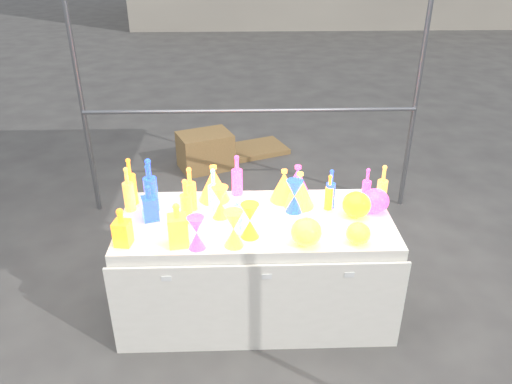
{
  "coord_description": "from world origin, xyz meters",
  "views": [
    {
      "loc": [
        -0.09,
        -2.83,
        2.45
      ],
      "look_at": [
        0.0,
        0.0,
        0.95
      ],
      "focal_mm": 35.0,
      "sensor_mm": 36.0,
      "label": 1
    }
  ],
  "objects_px": {
    "display_table": "(256,266)",
    "bottle_0": "(190,189)",
    "lampshade_0": "(214,183)",
    "decanter_0": "(177,224)",
    "globe_0": "(358,234)",
    "cardboard_box_closed": "(205,151)",
    "hourglass_0": "(250,221)"
  },
  "relations": [
    {
      "from": "hourglass_0",
      "to": "globe_0",
      "type": "distance_m",
      "value": 0.66
    },
    {
      "from": "cardboard_box_closed",
      "to": "globe_0",
      "type": "bearing_deg",
      "value": -90.04
    },
    {
      "from": "hourglass_0",
      "to": "lampshade_0",
      "type": "relative_size",
      "value": 0.88
    },
    {
      "from": "display_table",
      "to": "cardboard_box_closed",
      "type": "bearing_deg",
      "value": 101.59
    },
    {
      "from": "decanter_0",
      "to": "globe_0",
      "type": "bearing_deg",
      "value": -10.43
    },
    {
      "from": "globe_0",
      "to": "lampshade_0",
      "type": "distance_m",
      "value": 1.07
    },
    {
      "from": "cardboard_box_closed",
      "to": "hourglass_0",
      "type": "xyz_separation_m",
      "value": [
        0.45,
        -2.63,
        0.66
      ]
    },
    {
      "from": "display_table",
      "to": "globe_0",
      "type": "relative_size",
      "value": 12.34
    },
    {
      "from": "display_table",
      "to": "cardboard_box_closed",
      "type": "xyz_separation_m",
      "value": [
        -0.5,
        2.43,
        -0.17
      ]
    },
    {
      "from": "display_table",
      "to": "decanter_0",
      "type": "distance_m",
      "value": 0.76
    },
    {
      "from": "cardboard_box_closed",
      "to": "bottle_0",
      "type": "xyz_separation_m",
      "value": [
        0.06,
        -2.27,
        0.7
      ]
    },
    {
      "from": "display_table",
      "to": "lampshade_0",
      "type": "distance_m",
      "value": 0.65
    },
    {
      "from": "decanter_0",
      "to": "lampshade_0",
      "type": "xyz_separation_m",
      "value": [
        0.19,
        0.57,
        -0.01
      ]
    },
    {
      "from": "display_table",
      "to": "lampshade_0",
      "type": "xyz_separation_m",
      "value": [
        -0.29,
        0.29,
        0.51
      ]
    },
    {
      "from": "bottle_0",
      "to": "globe_0",
      "type": "height_order",
      "value": "bottle_0"
    },
    {
      "from": "display_table",
      "to": "hourglass_0",
      "type": "xyz_separation_m",
      "value": [
        -0.04,
        -0.2,
        0.49
      ]
    },
    {
      "from": "bottle_0",
      "to": "hourglass_0",
      "type": "height_order",
      "value": "bottle_0"
    },
    {
      "from": "decanter_0",
      "to": "hourglass_0",
      "type": "xyz_separation_m",
      "value": [
        0.43,
        0.07,
        -0.03
      ]
    },
    {
      "from": "display_table",
      "to": "decanter_0",
      "type": "height_order",
      "value": "decanter_0"
    },
    {
      "from": "display_table",
      "to": "bottle_0",
      "type": "bearing_deg",
      "value": 160.53
    },
    {
      "from": "lampshade_0",
      "to": "hourglass_0",
      "type": "bearing_deg",
      "value": -55.29
    },
    {
      "from": "hourglass_0",
      "to": "display_table",
      "type": "bearing_deg",
      "value": 77.76
    },
    {
      "from": "cardboard_box_closed",
      "to": "globe_0",
      "type": "distance_m",
      "value": 3.0
    },
    {
      "from": "bottle_0",
      "to": "decanter_0",
      "type": "height_order",
      "value": "bottle_0"
    },
    {
      "from": "display_table",
      "to": "cardboard_box_closed",
      "type": "distance_m",
      "value": 2.48
    },
    {
      "from": "cardboard_box_closed",
      "to": "hourglass_0",
      "type": "bearing_deg",
      "value": -102.4
    },
    {
      "from": "decanter_0",
      "to": "hourglass_0",
      "type": "distance_m",
      "value": 0.44
    },
    {
      "from": "display_table",
      "to": "decanter_0",
      "type": "xyz_separation_m",
      "value": [
        -0.48,
        -0.28,
        0.52
      ]
    },
    {
      "from": "decanter_0",
      "to": "display_table",
      "type": "bearing_deg",
      "value": 20.61
    },
    {
      "from": "bottle_0",
      "to": "decanter_0",
      "type": "xyz_separation_m",
      "value": [
        -0.04,
        -0.43,
        -0.02
      ]
    },
    {
      "from": "display_table",
      "to": "hourglass_0",
      "type": "relative_size",
      "value": 8.02
    },
    {
      "from": "globe_0",
      "to": "lampshade_0",
      "type": "bearing_deg",
      "value": 146.83
    }
  ]
}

